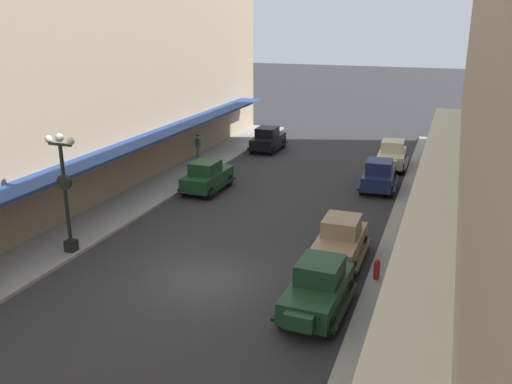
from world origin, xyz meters
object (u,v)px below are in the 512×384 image
(parked_car_3, at_px, (207,175))
(lamp_post_with_clock, at_px, (65,188))
(pedestrian_1, at_px, (446,175))
(pedestrian_2, at_px, (418,280))
(parked_car_0, at_px, (268,139))
(parked_car_1, at_px, (379,174))
(parked_car_2, at_px, (318,287))
(fire_hydrant, at_px, (377,269))
(pedestrian_0, at_px, (198,146))
(parked_car_5, at_px, (392,154))
(parked_car_4, at_px, (340,240))

(parked_car_3, height_order, lamp_post_with_clock, lamp_post_with_clock)
(pedestrian_1, xyz_separation_m, pedestrian_2, (-0.56, -14.46, 0.00))
(parked_car_3, distance_m, pedestrian_1, 14.02)
(lamp_post_with_clock, relative_size, pedestrian_1, 3.15)
(parked_car_0, relative_size, lamp_post_with_clock, 0.83)
(parked_car_1, relative_size, parked_car_2, 1.00)
(fire_hydrant, relative_size, pedestrian_0, 0.49)
(parked_car_1, height_order, pedestrian_1, parked_car_1)
(parked_car_0, distance_m, parked_car_3, 10.84)
(parked_car_5, distance_m, lamp_post_with_clock, 22.37)
(parked_car_1, distance_m, pedestrian_2, 13.73)
(parked_car_0, distance_m, pedestrian_0, 5.85)
(fire_hydrant, bearing_deg, pedestrian_2, -39.15)
(parked_car_5, distance_m, pedestrian_1, 5.55)
(pedestrian_1, distance_m, pedestrian_2, 14.48)
(parked_car_0, relative_size, parked_car_3, 1.00)
(parked_car_5, bearing_deg, parked_car_2, -90.37)
(parked_car_0, bearing_deg, pedestrian_2, -58.57)
(lamp_post_with_clock, bearing_deg, pedestrian_0, 96.68)
(parked_car_4, xyz_separation_m, parked_car_5, (0.27, 15.91, 0.00))
(parked_car_3, relative_size, parked_car_4, 1.00)
(parked_car_5, bearing_deg, parked_car_3, -136.68)
(pedestrian_2, bearing_deg, pedestrian_1, 87.79)
(parked_car_2, relative_size, parked_car_3, 1.01)
(parked_car_1, bearing_deg, parked_car_0, 142.58)
(fire_hydrant, distance_m, pedestrian_2, 2.07)
(parked_car_3, bearing_deg, parked_car_2, -50.17)
(parked_car_0, xyz_separation_m, parked_car_4, (9.20, -17.73, 0.00))
(parked_car_5, bearing_deg, pedestrian_2, -80.69)
(parked_car_0, distance_m, lamp_post_with_clock, 21.22)
(parked_car_0, relative_size, parked_car_1, 0.99)
(parked_car_0, height_order, parked_car_5, same)
(lamp_post_with_clock, height_order, pedestrian_2, lamp_post_with_clock)
(parked_car_1, distance_m, pedestrian_0, 13.34)
(parked_car_2, height_order, parked_car_4, same)
(parked_car_1, height_order, pedestrian_0, parked_car_1)
(lamp_post_with_clock, distance_m, pedestrian_0, 16.78)
(parked_car_3, xyz_separation_m, pedestrian_0, (-3.65, 6.34, 0.07))
(parked_car_1, relative_size, parked_car_3, 1.01)
(parked_car_5, distance_m, fire_hydrant, 17.46)
(pedestrian_0, bearing_deg, lamp_post_with_clock, -83.32)
(fire_hydrant, xyz_separation_m, pedestrian_1, (2.13, 13.18, 0.43))
(parked_car_4, distance_m, pedestrian_0, 18.51)
(parked_car_1, distance_m, fire_hydrant, 12.19)
(parked_car_2, height_order, pedestrian_0, parked_car_2)
(parked_car_4, relative_size, lamp_post_with_clock, 0.83)
(parked_car_0, height_order, parked_car_1, same)
(parked_car_1, xyz_separation_m, parked_car_2, (0.00, -14.99, 0.00))
(parked_car_1, distance_m, pedestrian_1, 3.91)
(parked_car_0, height_order, parked_car_3, same)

